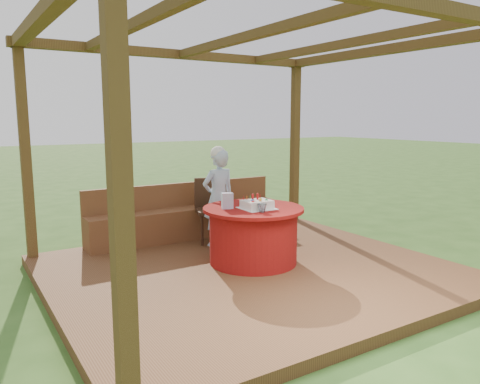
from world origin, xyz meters
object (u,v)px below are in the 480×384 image
Objects in this scene: table at (253,235)px; chair at (211,206)px; bench at (188,220)px; elderly_woman at (218,196)px; birthday_cake at (257,204)px; drinking_glass at (262,208)px; gift_bag at (227,201)px.

table is 1.36× the size of chair.
chair reaches higher than bench.
elderly_woman is (0.03, 0.91, 0.34)m from table.
chair is 1.32m from birthday_cake.
elderly_woman is 12.84× the size of drinking_glass.
gift_bag is 1.76× the size of drinking_glass.
bench is at bearing 94.60° from birthday_cake.
gift_bag is at bearing 162.59° from table.
table is 1.22m from chair.
chair is 8.36× the size of drinking_glass.
gift_bag reaches higher than drinking_glass.
table is at bearing 75.28° from drinking_glass.
bench is 2.17× the size of elderly_woman.
chair is 0.35m from elderly_woman.
table is 0.50m from drinking_glass.
birthday_cake is (-0.01, -0.09, 0.39)m from table.
chair is 2.34× the size of birthday_cake.
table is at bearing -93.63° from chair.
bench is at bearing 95.12° from table.
drinking_glass is (0.06, -1.85, 0.48)m from bench.
birthday_cake is at bearing -85.40° from bench.
gift_bag is (-0.31, 0.10, 0.43)m from table.
gift_bag reaches higher than birthday_cake.
chair is at bearing 86.30° from birthday_cake.
elderly_woman is at bearing 87.86° from gift_bag.
chair reaches higher than table.
drinking_glass is at bearing -108.83° from birthday_cake.
gift_bag is at bearing -112.46° from elderly_woman.
bench is 27.83× the size of drinking_glass.
birthday_cake is 3.58× the size of drinking_glass.
table is at bearing -91.78° from elderly_woman.
drinking_glass is (-0.15, -1.50, 0.24)m from chair.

